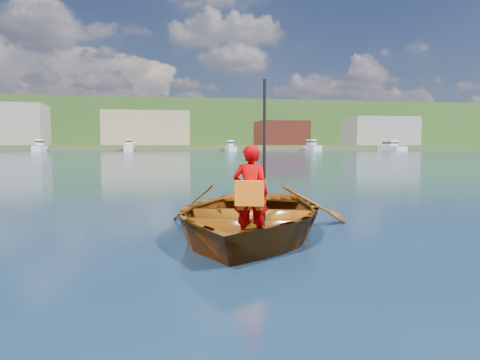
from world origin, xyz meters
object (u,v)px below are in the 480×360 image
(child_paddler, at_px, (251,193))
(marina_yachts, at_px, (214,147))
(dock, at_px, (143,150))
(rowboat, at_px, (248,215))

(child_paddler, height_order, marina_yachts, marina_yachts)
(child_paddler, relative_size, marina_yachts, 0.01)
(child_paddler, xyz_separation_m, dock, (-4.93, 148.98, -0.29))
(child_paddler, bearing_deg, dock, 91.90)
(child_paddler, height_order, dock, child_paddler)
(dock, distance_m, marina_yachts, 22.83)
(child_paddler, relative_size, dock, 0.01)
(child_paddler, xyz_separation_m, marina_yachts, (17.39, 144.28, 0.66))
(child_paddler, bearing_deg, marina_yachts, 83.13)
(child_paddler, bearing_deg, rowboat, 81.13)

